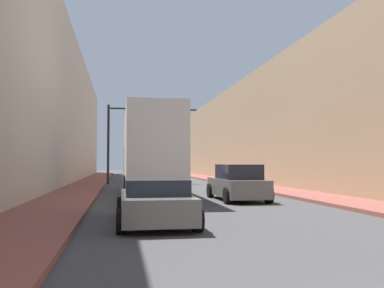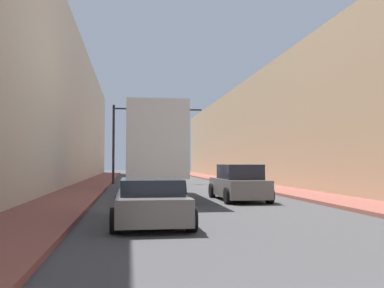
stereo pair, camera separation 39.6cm
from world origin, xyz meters
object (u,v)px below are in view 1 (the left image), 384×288
Objects in this scene: semi_truck at (149,151)px; traffic_signal_gantry at (130,129)px; suv_car at (237,183)px; sedan_car at (154,201)px.

semi_truck is 13.98m from traffic_signal_gantry.
semi_truck is 5.13m from suv_car.
sedan_car is (-0.48, -9.84, -1.72)m from semi_truck.
traffic_signal_gantry is (-4.54, 16.69, 3.81)m from suv_car.
semi_truck reaches higher than suv_car.
sedan_car is 23.95m from traffic_signal_gantry.
suv_car is at bearing -74.79° from traffic_signal_gantry.
semi_truck is 10.00m from sedan_car.
suv_car is at bearing -36.48° from semi_truck.
semi_truck is at bearing 143.52° from suv_car.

